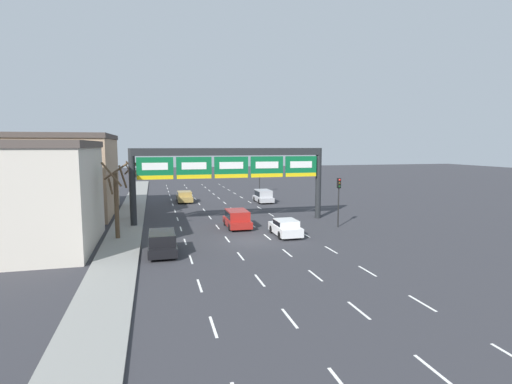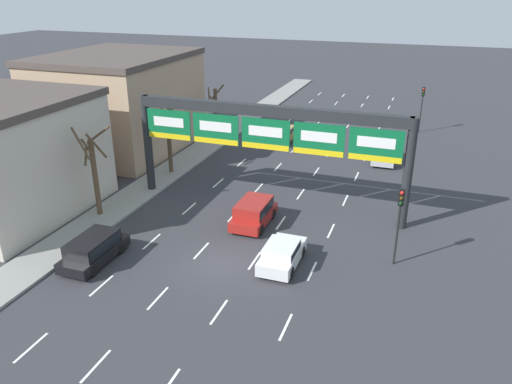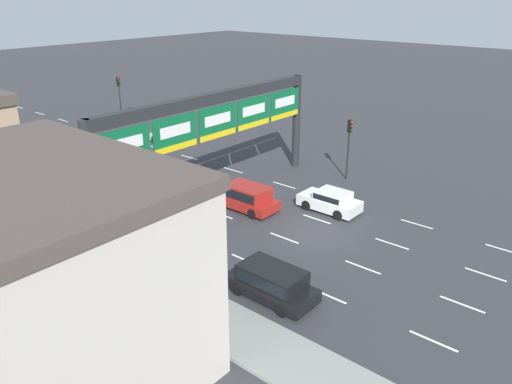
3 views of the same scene
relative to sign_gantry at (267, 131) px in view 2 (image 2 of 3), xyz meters
The scene contains 15 objects.
ground_plane 9.67m from the sign_gantry, 90.00° to the right, with size 220.00×220.00×0.00m, color #333338.
sidewalk_left 13.63m from the sign_gantry, 140.51° to the right, with size 2.80×110.00×0.15m.
lane_dashes 7.81m from the sign_gantry, 90.00° to the left, with size 10.02×67.00×0.01m.
sign_gantry is the anchor object (origin of this frame).
building_far 18.83m from the sign_gantry, 153.76° to the left, with size 11.02×13.51×8.59m.
car_white 8.99m from the sign_gantry, 65.02° to the right, with size 1.85×3.90×1.38m.
suv_black 12.95m from the sign_gantry, 123.80° to the right, with size 1.91×4.28×1.54m.
suv_red 5.32m from the sign_gantry, 89.06° to the right, with size 1.99×4.10×1.60m.
suv_silver 14.79m from the sign_gantry, 61.79° to the left, with size 1.91×4.13×1.64m.
car_gold 16.35m from the sign_gantry, 102.29° to the left, with size 1.93×4.63×1.43m.
traffic_light_near_gantry 24.68m from the sign_gantry, 68.70° to the left, with size 0.30×0.35×4.65m.
traffic_light_mid_block 10.42m from the sign_gantry, 27.45° to the right, with size 0.30×0.35×4.48m.
tree_bare_closest 11.41m from the sign_gantry, 153.66° to the right, with size 1.87×1.99×6.02m.
tree_bare_second 10.32m from the sign_gantry, 158.38° to the left, with size 1.68×1.71×5.78m.
tree_bare_third 16.66m from the sign_gantry, 125.85° to the left, with size 1.58×1.58×5.25m.
Camera 2 is at (9.86, -21.81, 14.51)m, focal length 35.00 mm.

